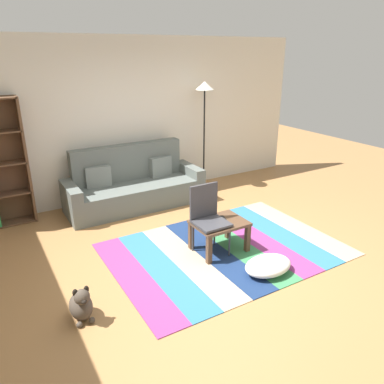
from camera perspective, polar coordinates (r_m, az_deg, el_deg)
name	(u,v)px	position (r m, az deg, el deg)	size (l,w,h in m)	color
ground_plane	(211,254)	(4.90, 2.86, -9.40)	(14.00, 14.00, 0.00)	#9E7042
back_wall	(130,119)	(6.60, -9.40, 10.89)	(6.80, 0.10, 2.70)	silver
rug	(225,249)	(4.99, 5.11, -8.74)	(2.96, 2.05, 0.01)	#843370
couch	(134,186)	(6.30, -8.90, 0.89)	(2.26, 0.80, 1.00)	#59605B
coffee_table	(219,227)	(4.83, 4.21, -5.39)	(0.67, 0.51, 0.40)	#513826
pouf	(268,265)	(4.54, 11.56, -10.96)	(0.60, 0.41, 0.19)	white
dog	(81,305)	(3.92, -16.60, -16.20)	(0.22, 0.35, 0.40)	#473D33
standing_lamp	(205,100)	(6.80, 1.93, 13.85)	(0.32, 0.32, 1.95)	black
tv_remote	(223,218)	(4.86, 4.81, -4.03)	(0.04, 0.15, 0.02)	black
folding_chair	(208,214)	(4.71, 2.40, -3.33)	(0.40, 0.40, 0.90)	#38383D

